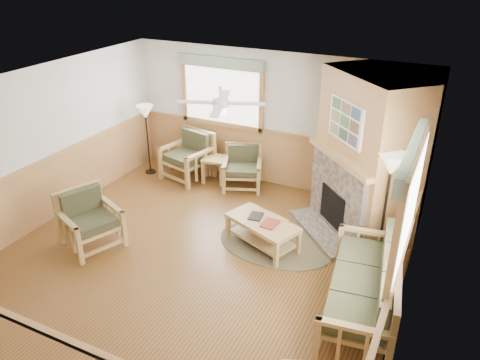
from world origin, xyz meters
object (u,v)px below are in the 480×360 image
at_px(armchair_back_right, 242,168).
at_px(end_table_chairs, 215,169).
at_px(sofa, 362,283).
at_px(armchair_back_left, 187,156).
at_px(armchair_left, 90,221).
at_px(floor_lamp_left, 148,140).
at_px(coffee_table, 262,233).
at_px(footstool, 272,229).
at_px(floor_lamp_right, 385,210).

height_order(armchair_back_right, end_table_chairs, armchair_back_right).
height_order(sofa, armchair_back_left, armchair_back_left).
relative_size(sofa, armchair_left, 2.31).
bearing_deg(floor_lamp_left, armchair_back_right, 6.67).
height_order(armchair_back_right, coffee_table, armchair_back_right).
height_order(footstool, floor_lamp_right, floor_lamp_right).
xyz_separation_m(armchair_back_right, end_table_chairs, (-0.62, 0.00, -0.15)).
relative_size(sofa, armchair_back_left, 2.17).
bearing_deg(floor_lamp_left, footstool, -20.56).
bearing_deg(end_table_chairs, footstool, -38.62).
distance_m(armchair_back_right, floor_lamp_left, 2.15).
bearing_deg(armchair_back_right, sofa, -62.90).
distance_m(armchair_back_right, end_table_chairs, 0.64).
bearing_deg(coffee_table, sofa, -5.13).
xyz_separation_m(armchair_back_right, floor_lamp_left, (-2.10, -0.25, 0.34)).
bearing_deg(armchair_left, armchair_back_right, -0.59).
height_order(sofa, floor_lamp_left, floor_lamp_left).
distance_m(armchair_back_left, coffee_table, 2.98).
bearing_deg(end_table_chairs, coffee_table, -44.19).
height_order(armchair_back_left, armchair_left, armchair_back_left).
bearing_deg(armchair_back_right, end_table_chairs, 158.85).
relative_size(armchair_back_right, footstool, 2.05).
distance_m(footstool, floor_lamp_left, 3.65).
bearing_deg(armchair_back_left, armchair_left, -77.28).
relative_size(armchair_left, floor_lamp_left, 0.61).
distance_m(armchair_left, floor_lamp_left, 2.85).
bearing_deg(sofa, floor_lamp_right, 172.37).
bearing_deg(floor_lamp_right, floor_lamp_left, 167.36).
bearing_deg(armchair_back_right, coffee_table, -76.94).
distance_m(armchair_left, coffee_table, 2.77).
xyz_separation_m(sofa, floor_lamp_left, (-5.10, 2.43, 0.27)).
distance_m(coffee_table, floor_lamp_left, 3.70).
bearing_deg(sofa, floor_lamp_left, -123.08).
bearing_deg(end_table_chairs, sofa, -36.46).
relative_size(footstool, floor_lamp_right, 0.22).
xyz_separation_m(sofa, armchair_back_right, (-3.00, 2.67, -0.07)).
relative_size(armchair_left, floor_lamp_right, 0.50).
bearing_deg(floor_lamp_left, end_table_chairs, 9.44).
distance_m(armchair_back_left, floor_lamp_right, 4.44).
relative_size(armchair_back_right, floor_lamp_left, 0.55).
relative_size(sofa, footstool, 5.21).
bearing_deg(coffee_table, armchair_back_right, 145.56).
bearing_deg(armchair_back_left, armchair_back_right, 18.65).
relative_size(end_table_chairs, footstool, 1.30).
distance_m(coffee_table, end_table_chairs, 2.56).
height_order(armchair_back_right, floor_lamp_right, floor_lamp_right).
relative_size(armchair_left, footstool, 2.26).
bearing_deg(floor_lamp_right, armchair_left, -159.81).
relative_size(armchair_back_left, coffee_table, 0.83).
bearing_deg(end_table_chairs, armchair_left, -102.55).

